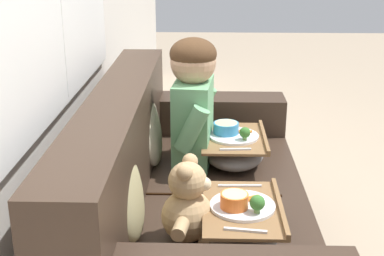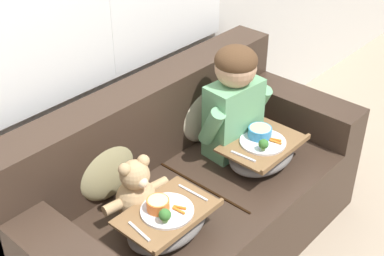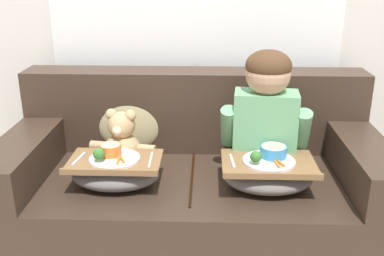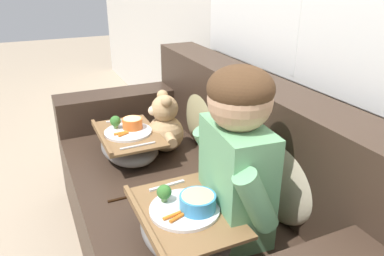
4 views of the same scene
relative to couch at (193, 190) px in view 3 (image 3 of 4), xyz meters
name	(u,v)px [view 3 (image 3 of 4)]	position (x,y,z in m)	size (l,w,h in m)	color
ground_plane	(192,250)	(0.00, -0.06, -0.34)	(14.00, 14.00, 0.00)	tan
couch	(193,190)	(0.00, 0.00, 0.00)	(1.87, 0.92, 0.92)	#38281E
throw_pillow_behind_child	(260,121)	(0.36, 0.21, 0.32)	(0.40, 0.19, 0.42)	#C1B293
throw_pillow_behind_teddy	(129,119)	(-0.36, 0.21, 0.32)	(0.37, 0.18, 0.38)	tan
child_figure	(266,107)	(0.36, -0.02, 0.47)	(0.45, 0.23, 0.62)	#66A370
teddy_bear	(122,144)	(-0.36, -0.02, 0.26)	(0.35, 0.25, 0.32)	tan
lap_tray_child	(268,174)	(0.36, -0.21, 0.21)	(0.43, 0.31, 0.21)	slate
lap_tray_teddy	(115,171)	(-0.36, -0.21, 0.20)	(0.43, 0.29, 0.21)	slate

